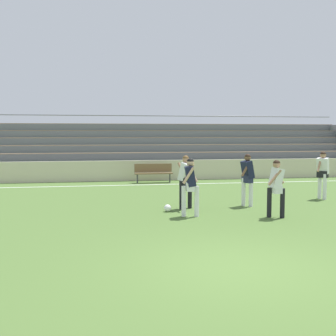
# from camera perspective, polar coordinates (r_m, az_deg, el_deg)

# --- Properties ---
(ground_plane) EXTENTS (160.00, 160.00, 0.00)m
(ground_plane) POSITION_cam_1_polar(r_m,az_deg,el_deg) (7.97, 9.21, -12.68)
(ground_plane) COLOR #4C6B30
(field_line_sideline) EXTENTS (44.00, 0.12, 0.01)m
(field_line_sideline) POSITION_cam_1_polar(r_m,az_deg,el_deg) (20.02, -2.73, -2.19)
(field_line_sideline) COLOR white
(field_line_sideline) RESTS_ON ground
(sideline_wall) EXTENTS (48.00, 0.16, 1.01)m
(sideline_wall) POSITION_cam_1_polar(r_m,az_deg,el_deg) (21.78, -3.35, -0.32)
(sideline_wall) COLOR beige
(sideline_wall) RESTS_ON ground
(bleacher_stand) EXTENTS (26.59, 4.85, 3.48)m
(bleacher_stand) POSITION_cam_1_polar(r_m,az_deg,el_deg) (25.12, -3.97, 2.70)
(bleacher_stand) COLOR #897051
(bleacher_stand) RESTS_ON ground
(bench_far_left) EXTENTS (1.80, 0.40, 0.90)m
(bench_far_left) POSITION_cam_1_polar(r_m,az_deg,el_deg) (20.84, -1.91, -0.42)
(bench_far_left) COLOR brown
(bench_far_left) RESTS_ON ground
(player_white_wide_left) EXTENTS (0.53, 0.71, 1.67)m
(player_white_wide_left) POSITION_cam_1_polar(r_m,az_deg,el_deg) (13.58, 2.32, -1.19)
(player_white_wide_left) COLOR black
(player_white_wide_left) RESTS_ON ground
(player_dark_pressing_high) EXTENTS (0.54, 0.50, 1.65)m
(player_dark_pressing_high) POSITION_cam_1_polar(r_m,az_deg,el_deg) (12.33, 2.92, -1.83)
(player_dark_pressing_high) COLOR white
(player_dark_pressing_high) RESTS_ON ground
(player_white_wide_right) EXTENTS (0.66, 0.49, 1.70)m
(player_white_wide_right) POSITION_cam_1_polar(r_m,az_deg,el_deg) (16.51, 19.50, -0.35)
(player_white_wide_right) COLOR white
(player_white_wide_right) RESTS_ON ground
(player_dark_dropping_back) EXTENTS (0.58, 0.47, 1.69)m
(player_dark_dropping_back) POSITION_cam_1_polar(r_m,az_deg,el_deg) (14.28, 10.31, -0.91)
(player_dark_dropping_back) COLOR white
(player_dark_dropping_back) RESTS_ON ground
(player_white_trailing_run) EXTENTS (0.64, 0.45, 1.62)m
(player_white_trailing_run) POSITION_cam_1_polar(r_m,az_deg,el_deg) (12.52, 13.92, -1.99)
(player_white_trailing_run) COLOR black
(player_white_trailing_run) RESTS_ON ground
(soccer_ball) EXTENTS (0.22, 0.22, 0.22)m
(soccer_ball) POSITION_cam_1_polar(r_m,az_deg,el_deg) (13.17, -0.05, -5.25)
(soccer_ball) COLOR white
(soccer_ball) RESTS_ON ground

